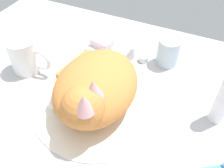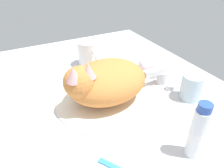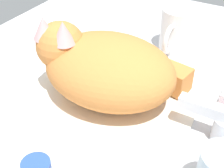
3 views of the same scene
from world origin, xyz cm
name	(u,v)px [view 2 (image 2 of 3)]	position (x,y,z in cm)	size (l,w,h in cm)	color
ground_plane	(108,103)	(0.00, 0.00, -1.50)	(110.00, 82.50, 3.00)	silver
sink_basin	(108,98)	(0.00, 0.00, 0.42)	(31.84, 31.84, 0.84)	white
faucet	(160,77)	(0.00, 19.92, 2.69)	(11.89, 9.53, 6.30)	silver
cat	(104,81)	(-0.15, -1.09, 7.02)	(21.81, 26.16, 14.83)	#D17F3D
coffee_mug	(89,54)	(-24.09, 3.89, 4.96)	(12.69, 8.21, 9.93)	white
rinse_cup	(191,87)	(11.00, 23.05, 4.03)	(6.31, 6.31, 8.06)	silver
soap_dish	(146,70)	(-9.28, 21.19, 0.60)	(9.00, 6.40, 1.20)	white
soap_bar	(147,66)	(-9.28, 21.19, 2.42)	(6.35, 4.25, 2.44)	silver
toothpaste_bottle	(198,132)	(27.19, 7.86, 6.68)	(3.45, 3.45, 14.32)	white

